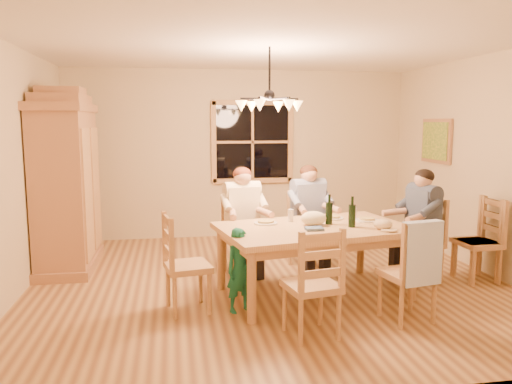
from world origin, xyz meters
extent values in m
plane|color=brown|center=(0.00, 0.00, 0.00)|extent=(5.50, 5.50, 0.00)
cube|color=white|center=(0.00, 0.00, 2.70)|extent=(5.50, 5.00, 0.02)
cube|color=#C9B98E|center=(0.00, 2.50, 1.35)|extent=(5.50, 0.02, 2.70)
cube|color=#C9B98E|center=(-2.75, 0.00, 1.35)|extent=(0.02, 5.00, 2.70)
cube|color=#C9B98E|center=(2.75, 0.00, 1.35)|extent=(0.02, 5.00, 2.70)
cube|color=black|center=(0.20, 2.48, 1.55)|extent=(1.20, 0.03, 1.20)
cube|color=#AD794C|center=(0.20, 2.46, 1.55)|extent=(1.30, 0.06, 1.30)
cube|color=#936540|center=(2.72, 1.20, 1.60)|extent=(0.04, 0.78, 0.64)
cube|color=#1E6B2D|center=(2.69, 1.20, 1.60)|extent=(0.02, 0.68, 0.54)
cylinder|color=black|center=(0.00, 0.00, 2.44)|extent=(0.02, 0.02, 0.53)
sphere|color=black|center=(0.00, 0.00, 2.17)|extent=(0.12, 0.12, 0.12)
cylinder|color=black|center=(0.16, 0.00, 2.13)|extent=(0.34, 0.02, 0.02)
cone|color=#FFB259|center=(0.32, 0.00, 2.05)|extent=(0.13, 0.13, 0.12)
cylinder|color=black|center=(0.08, 0.14, 2.13)|extent=(0.19, 0.31, 0.02)
cone|color=#FFB259|center=(0.16, 0.28, 2.05)|extent=(0.13, 0.13, 0.12)
cylinder|color=black|center=(-0.08, 0.14, 2.13)|extent=(0.19, 0.31, 0.02)
cone|color=#FFB259|center=(-0.16, 0.28, 2.05)|extent=(0.13, 0.13, 0.12)
cylinder|color=black|center=(-0.16, 0.00, 2.13)|extent=(0.34, 0.02, 0.02)
cone|color=#FFB259|center=(-0.32, 0.00, 2.05)|extent=(0.13, 0.13, 0.12)
cylinder|color=black|center=(-0.08, -0.14, 2.13)|extent=(0.19, 0.31, 0.02)
cone|color=#FFB259|center=(-0.16, -0.28, 2.05)|extent=(0.13, 0.13, 0.12)
cylinder|color=black|center=(0.08, -0.14, 2.13)|extent=(0.19, 0.31, 0.02)
cone|color=#FFB259|center=(0.16, -0.28, 2.05)|extent=(0.13, 0.13, 0.12)
cube|color=#936540|center=(-2.43, 1.04, 1.00)|extent=(0.60, 1.30, 2.00)
cube|color=#936540|center=(-2.43, 1.04, 2.05)|extent=(0.66, 1.40, 0.10)
cube|color=#936540|center=(-2.43, 1.04, 2.15)|extent=(0.58, 1.00, 0.12)
cube|color=#936540|center=(-2.43, 1.04, 2.25)|extent=(0.52, 0.55, 0.10)
cube|color=#AD794C|center=(-2.12, 0.71, 1.00)|extent=(0.03, 0.55, 1.60)
cube|color=#AD794C|center=(-2.12, 1.37, 1.00)|extent=(0.03, 0.55, 1.60)
cube|color=#936540|center=(-2.43, 1.04, 0.06)|extent=(0.66, 1.40, 0.12)
cube|color=tan|center=(0.41, -0.48, 0.73)|extent=(2.20, 1.57, 0.06)
cube|color=#AD794C|center=(0.41, -0.48, 0.65)|extent=(2.02, 1.40, 0.10)
cylinder|color=#AD794C|center=(-0.39, -1.15, 0.35)|extent=(0.09, 0.09, 0.70)
cylinder|color=#AD794C|center=(1.39, -0.82, 0.35)|extent=(0.09, 0.09, 0.70)
cylinder|color=#AD794C|center=(-0.57, -0.14, 0.35)|extent=(0.09, 0.09, 0.70)
cylinder|color=#AD794C|center=(1.20, 0.19, 0.35)|extent=(0.09, 0.09, 0.70)
cube|color=#AD794C|center=(-0.26, 0.36, 0.45)|extent=(0.51, 0.49, 0.06)
cube|color=#AD794C|center=(-0.26, 0.36, 0.72)|extent=(0.38, 0.12, 0.54)
cube|color=#AD794C|center=(0.62, 0.53, 0.45)|extent=(0.51, 0.49, 0.06)
cube|color=#AD794C|center=(0.62, 0.53, 0.72)|extent=(0.38, 0.12, 0.54)
cube|color=#AD794C|center=(0.09, -1.50, 0.45)|extent=(0.51, 0.49, 0.06)
cube|color=#AD794C|center=(0.09, -1.50, 0.72)|extent=(0.38, 0.12, 0.54)
cube|color=#AD794C|center=(1.08, -1.32, 0.45)|extent=(0.51, 0.49, 0.06)
cube|color=#AD794C|center=(1.08, -1.32, 0.72)|extent=(0.38, 0.12, 0.54)
cube|color=#AD794C|center=(-0.96, -0.73, 0.45)|extent=(0.49, 0.51, 0.06)
cube|color=#AD794C|center=(-0.96, -0.73, 0.72)|extent=(0.12, 0.38, 0.54)
cube|color=#AD794C|center=(1.78, -0.22, 0.45)|extent=(0.49, 0.51, 0.06)
cube|color=#AD794C|center=(1.78, -0.22, 0.72)|extent=(0.12, 0.38, 0.54)
cube|color=#F6E7BE|center=(-0.26, 0.36, 0.84)|extent=(0.43, 0.29, 0.52)
cube|color=#262328|center=(-0.26, 0.36, 0.53)|extent=(0.45, 0.48, 0.14)
sphere|color=tan|center=(-0.26, 0.36, 1.22)|extent=(0.21, 0.21, 0.21)
ellipsoid|color=#592614|center=(-0.26, 0.36, 1.25)|extent=(0.22, 0.22, 0.17)
cube|color=#324C8C|center=(0.62, 0.53, 0.84)|extent=(0.43, 0.29, 0.52)
cube|color=#262328|center=(0.62, 0.53, 0.53)|extent=(0.45, 0.48, 0.14)
sphere|color=tan|center=(0.62, 0.53, 1.22)|extent=(0.21, 0.21, 0.21)
ellipsoid|color=#381E11|center=(0.62, 0.53, 1.25)|extent=(0.22, 0.22, 0.17)
cube|color=#3A455D|center=(1.78, -0.22, 0.84)|extent=(0.29, 0.43, 0.52)
cube|color=#262328|center=(1.78, -0.22, 0.53)|extent=(0.48, 0.45, 0.14)
sphere|color=tan|center=(1.78, -0.22, 1.22)|extent=(0.21, 0.21, 0.21)
ellipsoid|color=black|center=(1.78, -0.22, 1.25)|extent=(0.22, 0.22, 0.17)
cube|color=#B4CCF4|center=(1.11, -1.50, 0.70)|extent=(0.39, 0.17, 0.58)
cylinder|color=black|center=(0.60, -0.39, 0.93)|extent=(0.08, 0.08, 0.33)
cylinder|color=black|center=(0.79, -0.57, 0.93)|extent=(0.08, 0.08, 0.33)
cylinder|color=white|center=(-0.09, -0.27, 0.77)|extent=(0.26, 0.26, 0.02)
cylinder|color=white|center=(0.73, -0.11, 0.77)|extent=(0.26, 0.26, 0.02)
cylinder|color=white|center=(1.07, -0.30, 0.77)|extent=(0.26, 0.26, 0.02)
cylinder|color=silver|center=(0.21, -0.18, 0.83)|extent=(0.06, 0.06, 0.14)
cylinder|color=silver|center=(0.97, -0.16, 0.83)|extent=(0.06, 0.06, 0.14)
ellipsoid|color=beige|center=(1.07, -0.74, 0.82)|extent=(0.20, 0.20, 0.11)
cube|color=#475F83|center=(0.35, -0.66, 0.78)|extent=(0.20, 0.17, 0.03)
ellipsoid|color=beige|center=(0.41, -0.42, 0.84)|extent=(0.28, 0.22, 0.15)
imported|color=#186C53|center=(-0.45, -0.83, 0.42)|extent=(0.36, 0.31, 0.84)
cube|color=#AD794C|center=(2.45, -0.34, 0.45)|extent=(0.44, 0.46, 0.06)
cube|color=#AD794C|center=(2.45, -0.34, 0.72)|extent=(0.06, 0.38, 0.54)
cube|color=#AD794C|center=(2.45, -0.29, 0.45)|extent=(0.44, 0.46, 0.06)
cube|color=#AD794C|center=(2.45, -0.29, 0.72)|extent=(0.07, 0.38, 0.54)
camera|label=1|loc=(-1.08, -5.57, 1.88)|focal=35.00mm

